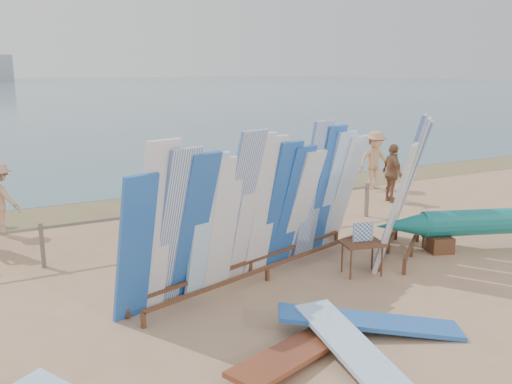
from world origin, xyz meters
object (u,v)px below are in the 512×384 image
main_surfboard_rack (259,211)px  beachgoer_6 (258,182)px  stroller (195,214)px  beachgoer_7 (202,181)px  beachgoer_5 (158,182)px  beachgoer_extra_0 (375,160)px  flat_board_b (359,368)px  beachgoer_4 (151,195)px  beachgoer_9 (282,165)px  beachgoer_10 (392,173)px  flat_board_d (369,333)px  flat_board_c (306,354)px  beach_chair_right (183,220)px  vendor_table (362,257)px  beachgoer_8 (244,193)px  beach_chair_left (172,220)px  side_surfboard_rack (403,192)px

main_surfboard_rack → beachgoer_6: (2.19, 4.14, -0.43)m
stroller → beachgoer_7: size_ratio=0.74×
main_surfboard_rack → beachgoer_5: 5.44m
beachgoer_extra_0 → flat_board_b: bearing=-127.8°
beachgoer_4 → beachgoer_extra_0: bearing=-51.6°
beachgoer_9 → beachgoer_10: beachgoer_10 is taller
flat_board_b → stroller: stroller is taller
main_surfboard_rack → flat_board_d: (0.42, -2.68, -1.28)m
flat_board_c → beach_chair_right: size_ratio=3.46×
beachgoer_7 → beachgoer_10: size_ratio=0.93×
beachgoer_extra_0 → beachgoer_6: bearing=-166.4°
vendor_table → beach_chair_right: size_ratio=1.30×
flat_board_b → beachgoer_4: bearing=99.7°
beachgoer_6 → beachgoer_8: bearing=105.4°
flat_board_d → beachgoer_6: size_ratio=1.59×
flat_board_b → beachgoer_extra_0: bearing=54.6°
beach_chair_left → beachgoer_10: size_ratio=0.50×
beachgoer_6 → beachgoer_extra_0: bearing=-112.7°
beach_chair_left → stroller: 0.70m
vendor_table → beach_chair_left: vendor_table is taller
flat_board_d → beachgoer_8: (0.80, 5.72, 0.87)m
flat_board_b → beach_chair_right: (0.16, 6.99, 0.23)m
beachgoer_5 → beachgoer_6: size_ratio=1.00×
stroller → beachgoer_5: 2.32m
main_surfboard_rack → flat_board_c: 3.13m
stroller → beachgoer_10: 6.24m
flat_board_b → beachgoer_4: (-0.54, 7.15, 0.90)m
beach_chair_left → beachgoer_10: bearing=-9.9°
beachgoer_extra_0 → beachgoer_7: 5.94m
beachgoer_7 → beachgoer_extra_0: bearing=-145.5°
beach_chair_left → beachgoer_10: beachgoer_10 is taller
side_surfboard_rack → flat_board_c: side_surfboard_rack is taller
main_surfboard_rack → beachgoer_4: bearing=86.2°
flat_board_c → beachgoer_extra_0: size_ratio=1.43×
beachgoer_extra_0 → beachgoer_6: beachgoer_extra_0 is taller
stroller → beachgoer_4: size_ratio=0.65×
main_surfboard_rack → beachgoer_6: 4.71m
beach_chair_right → beachgoer_extra_0: bearing=13.0°
beach_chair_left → beachgoer_extra_0: size_ratio=0.45×
beachgoer_9 → beachgoer_10: bearing=86.2°
beachgoer_8 → beachgoer_10: bearing=-19.0°
side_surfboard_rack → beachgoer_4: bearing=95.8°
beachgoer_4 → vendor_table: bearing=-120.3°
beachgoer_6 → vendor_table: bearing=142.2°
flat_board_d → side_surfboard_rack: bearing=-20.4°
flat_board_c → flat_board_b: bearing=-167.7°
stroller → beachgoer_4: bearing=131.7°
beachgoer_extra_0 → flat_board_d: bearing=-127.3°
beachgoer_10 → beachgoer_7: bearing=84.3°
main_surfboard_rack → beachgoer_4: (-0.87, 3.77, -0.38)m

